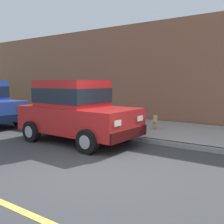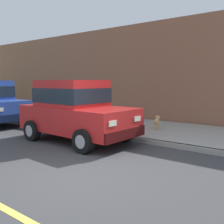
# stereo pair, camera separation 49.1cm
# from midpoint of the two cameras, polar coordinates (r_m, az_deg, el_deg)

# --- Properties ---
(ground_plane) EXTENTS (80.00, 80.00, 0.00)m
(ground_plane) POSITION_cam_midpoint_polar(r_m,az_deg,el_deg) (5.33, -5.33, -13.52)
(ground_plane) COLOR #38383A
(curb) EXTENTS (0.16, 64.00, 0.14)m
(curb) POSITION_cam_midpoint_polar(r_m,az_deg,el_deg) (7.86, 10.93, -6.47)
(curb) COLOR gray
(curb) RESTS_ON ground
(sidewalk) EXTENTS (3.60, 64.00, 0.14)m
(sidewalk) POSITION_cam_midpoint_polar(r_m,az_deg,el_deg) (9.47, 15.88, -4.37)
(sidewalk) COLOR #99968E
(sidewalk) RESTS_ON ground
(car_red_hatchback) EXTENTS (2.06, 3.86, 1.88)m
(car_red_hatchback) POSITION_cam_midpoint_polar(r_m,az_deg,el_deg) (8.12, -6.30, 0.51)
(car_red_hatchback) COLOR red
(car_red_hatchback) RESTS_ON ground
(dog_tan) EXTENTS (0.72, 0.37, 0.49)m
(dog_tan) POSITION_cam_midpoint_polar(r_m,az_deg,el_deg) (9.58, 11.17, -1.94)
(dog_tan) COLOR tan
(dog_tan) RESTS_ON sidewalk
(building_facade) EXTENTS (0.50, 20.00, 4.44)m
(building_facade) POSITION_cam_midpoint_polar(r_m,az_deg,el_deg) (14.46, -4.24, 8.14)
(building_facade) COLOR #8C5B42
(building_facade) RESTS_ON ground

